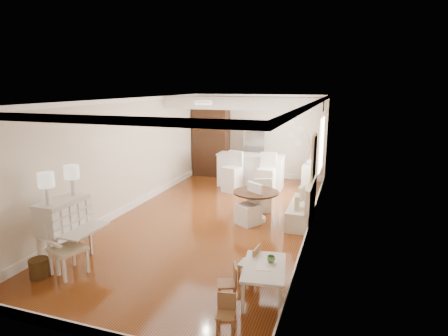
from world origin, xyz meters
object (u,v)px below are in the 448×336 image
Objects in this scene: dining_table at (256,206)px; bar_stool_left at (232,172)px; kids_chair_a at (227,283)px; slip_chair_near at (249,204)px; pantry_cabinet at (211,143)px; fridge at (265,153)px; kids_table at (264,282)px; breakfast_counter at (250,171)px; sideboard at (309,176)px; kids_chair_b at (249,263)px; bar_stool_right at (267,174)px; wicker_basket at (39,268)px; slip_chair_far at (262,194)px; secretary_bureau at (65,231)px; gustavian_armchair at (68,248)px; kids_chair_c at (226,314)px.

bar_stool_left is at bearing 120.19° from dining_table.
slip_chair_near is at bearing 167.25° from kids_chair_a.
fridge is (1.90, -0.03, -0.25)m from pantry_cabinet.
kids_table is 0.56× the size of fridge.
slip_chair_near is (-1.00, 2.85, 0.21)m from kids_table.
sideboard is at bearing 15.60° from breakfast_counter.
bar_stool_right is (-0.81, 5.00, 0.28)m from kids_chair_b.
slip_chair_far is (2.74, 4.45, 0.28)m from wicker_basket.
pantry_cabinet reaches higher than bar_stool_left.
kids_chair_b reaches higher than kids_table.
secretary_bureau reaches higher than kids_chair_b.
gustavian_armchair is 0.92× the size of kids_table.
sideboard is (0.25, 7.40, 0.12)m from kids_chair_c.
gustavian_armchair is 4.81m from slip_chair_far.
kids_chair_c is 0.28× the size of fridge.
bar_stool_right is at bearing 164.55° from kids_chair_a.
bar_stool_left is 2.27m from pantry_cabinet.
slip_chair_near reaches higher than wicker_basket.
fridge is at bearing 5.49° from gustavian_armchair.
slip_chair_far is at bearing 58.41° from wicker_basket.
gustavian_armchair reaches higher than kids_chair_c.
kids_chair_a is at bearing -5.51° from kids_chair_b.
bar_stool_left reaches higher than kids_chair_a.
secretary_bureau is at bearing -75.51° from kids_chair_b.
kids_chair_b reaches higher than kids_chair_a.
kids_chair_b is at bearing -52.93° from bar_stool_left.
secretary_bureau is at bearing 64.07° from gustavian_armchair.
secretary_bureau is 5.49m from bar_stool_left.
slip_chair_far reaches higher than dining_table.
sideboard is (1.74, 0.49, -0.14)m from breakfast_counter.
secretary_bureau is 1.00× the size of bar_stool_right.
fridge is (-1.29, 7.96, 0.65)m from kids_chair_c.
pantry_cabinet is (-1.32, 1.77, 0.55)m from bar_stool_left.
kids_chair_c is at bearing -87.90° from sideboard.
secretary_bureau is 6.26m from breakfast_counter.
slip_chair_near is 1.20× the size of sideboard.
bar_stool_left is at bearing 112.29° from kids_table.
pantry_cabinet is at bearing -179.90° from kids_chair_a.
breakfast_counter reaches higher than kids_chair_b.
secretary_bureau is 1.17× the size of kids_table.
bar_stool_right is 0.66× the size of fridge.
breakfast_counter is (-0.88, 2.86, 0.16)m from dining_table.
pantry_cabinet is (-3.19, 7.99, 0.90)m from kids_chair_c.
breakfast_counter is (-1.29, 6.24, 0.22)m from kids_chair_a.
wicker_basket is 0.17× the size of fridge.
kids_table is at bearing 62.34° from kids_chair_c.
kids_chair_c is 6.42m from bar_stool_right.
gustavian_armchair reaches higher than kids_chair_a.
breakfast_counter is at bearing 91.32° from kids_chair_c.
kids_chair_c is 7.40m from sideboard.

